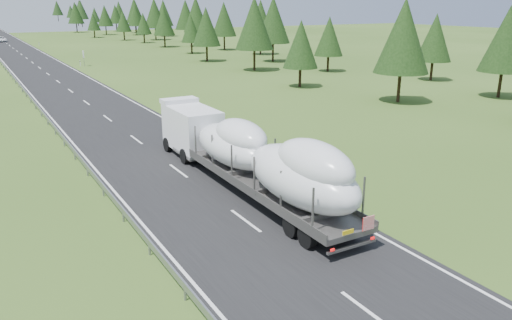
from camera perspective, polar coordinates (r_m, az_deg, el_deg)
ground at (r=18.78m, az=12.83°, el=-16.69°), size 400.00×400.00×0.00m
road_surface at (r=112.09m, az=-24.80°, el=10.56°), size 10.00×400.00×0.02m
marker_posts at (r=167.28m, az=-24.70°, el=12.53°), size 0.13×350.08×1.00m
highway_sign at (r=93.27m, az=-19.11°, el=11.23°), size 0.08×0.90×2.60m
tree_line_right at (r=146.74m, az=-10.07°, el=15.86°), size 27.46×360.70×12.48m
boat_truck at (r=28.08m, az=-0.57°, el=0.83°), size 3.25×20.31×4.46m
distant_van at (r=162.06m, az=-27.09°, el=12.18°), size 2.87×5.41×1.45m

